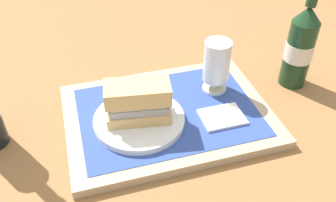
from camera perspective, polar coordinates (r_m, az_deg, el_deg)
name	(u,v)px	position (r m, az deg, el deg)	size (l,w,h in m)	color
ground_plane	(168,119)	(0.81, 0.00, -2.74)	(3.00, 3.00, 0.00)	olive
tray	(168,115)	(0.81, 0.00, -2.21)	(0.44, 0.32, 0.02)	tan
placemat	(168,111)	(0.80, 0.00, -1.64)	(0.38, 0.27, 0.00)	#2D4793
plate	(139,120)	(0.77, -4.49, -2.97)	(0.19, 0.19, 0.01)	white
sandwich	(140,101)	(0.74, -4.42, -0.04)	(0.14, 0.08, 0.08)	tan
beer_glass	(217,63)	(0.83, 7.55, 5.80)	(0.06, 0.06, 0.12)	silver
napkin_folded	(222,117)	(0.79, 8.41, -2.45)	(0.09, 0.07, 0.01)	white
beer_bottle	(300,46)	(0.92, 19.84, 8.06)	(0.07, 0.07, 0.27)	#19381E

